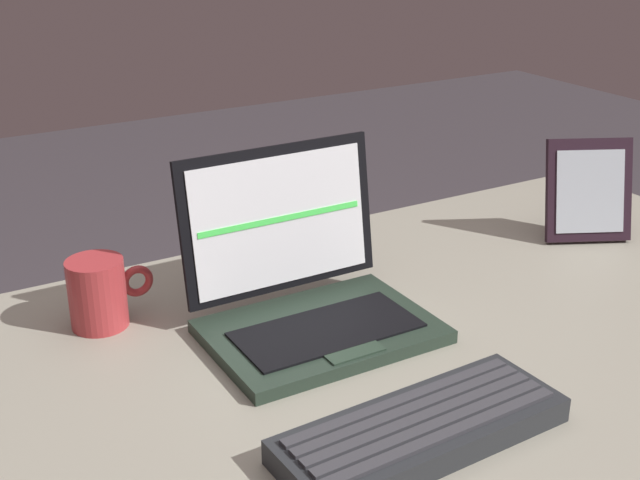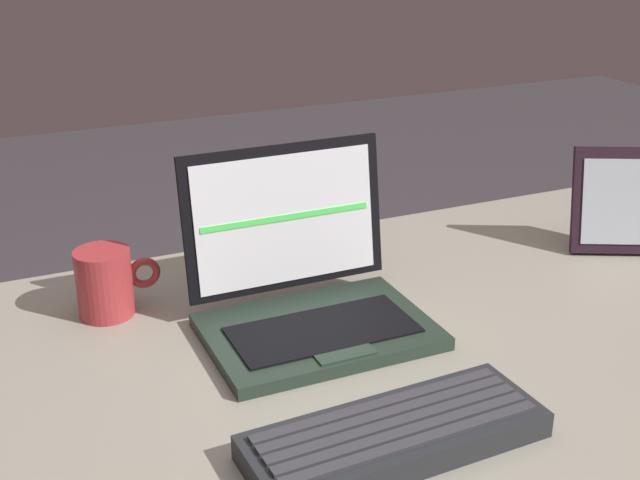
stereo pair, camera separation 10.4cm
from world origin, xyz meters
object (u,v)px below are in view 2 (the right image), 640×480
at_px(photo_frame, 617,201).
at_px(laptop_front, 308,294).
at_px(coffee_mug, 106,282).
at_px(external_keyboard, 395,435).

bearing_deg(photo_frame, laptop_front, -176.05).
bearing_deg(laptop_front, coffee_mug, 148.62).
distance_m(external_keyboard, coffee_mug, 0.46).
bearing_deg(coffee_mug, external_keyboard, -63.24).
distance_m(photo_frame, coffee_mug, 0.77).
height_order(laptop_front, external_keyboard, laptop_front).
bearing_deg(laptop_front, photo_frame, 3.95).
bearing_deg(external_keyboard, photo_frame, 29.14).
distance_m(laptop_front, coffee_mug, 0.27).
xyz_separation_m(laptop_front, external_keyboard, (-0.02, -0.27, -0.03)).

